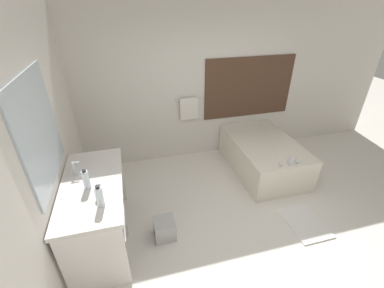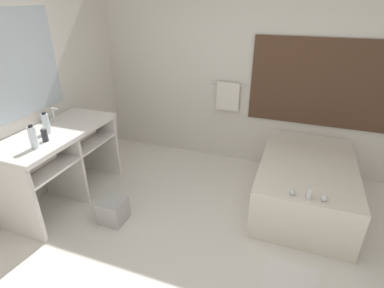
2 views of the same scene
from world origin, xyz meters
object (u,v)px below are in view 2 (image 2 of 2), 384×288
at_px(bathtub, 305,181).
at_px(soap_dispenser, 45,135).
at_px(water_bottle_2, 46,123).
at_px(waste_bin, 113,210).
at_px(water_bottle_1, 33,137).

height_order(bathtub, soap_dispenser, soap_dispenser).
relative_size(water_bottle_2, waste_bin, 0.88).
xyz_separation_m(bathtub, water_bottle_1, (-2.58, -1.28, 0.71)).
bearing_deg(water_bottle_1, bathtub, 26.37).
xyz_separation_m(water_bottle_2, waste_bin, (0.79, -0.10, -0.88)).
xyz_separation_m(water_bottle_1, soap_dispenser, (-0.02, 0.15, -0.05)).
xyz_separation_m(bathtub, waste_bin, (-1.94, -1.05, -0.18)).
height_order(water_bottle_2, soap_dispenser, water_bottle_2).
height_order(bathtub, water_bottle_2, water_bottle_2).
distance_m(bathtub, soap_dispenser, 2.91).
relative_size(bathtub, soap_dispenser, 10.14).
distance_m(bathtub, water_bottle_2, 2.98).
relative_size(water_bottle_1, soap_dispenser, 1.52).
distance_m(water_bottle_1, water_bottle_2, 0.36).
height_order(water_bottle_1, waste_bin, water_bottle_1).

